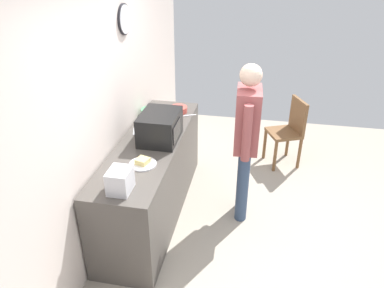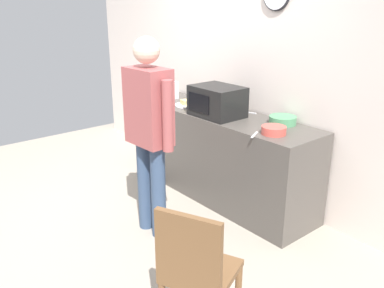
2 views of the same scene
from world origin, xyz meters
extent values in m
plane|color=#9E9384|center=(0.00, 0.00, 0.00)|extent=(6.00, 6.00, 0.00)
cube|color=silver|center=(0.00, 1.60, 1.30)|extent=(5.40, 0.10, 2.60)
cube|color=#4C4742|center=(0.20, 1.22, 0.46)|extent=(2.22, 0.62, 0.92)
cube|color=black|center=(0.24, 1.12, 1.07)|extent=(0.50, 0.38, 0.30)
cube|color=black|center=(0.18, 0.93, 1.07)|extent=(0.30, 0.01, 0.18)
cylinder|color=white|center=(-0.28, 1.15, 0.93)|extent=(0.26, 0.26, 0.01)
cube|color=#D5C071|center=(-0.28, 1.15, 0.96)|extent=(0.14, 0.14, 0.05)
cylinder|color=#4C8E60|center=(0.84, 1.40, 0.96)|extent=(0.25, 0.25, 0.08)
cylinder|color=#C64C42|center=(0.98, 1.10, 0.96)|extent=(0.22, 0.22, 0.07)
cube|color=silver|center=(-0.72, 1.20, 1.02)|extent=(0.22, 0.18, 0.20)
cube|color=silver|center=(0.36, 1.46, 0.93)|extent=(0.17, 0.07, 0.01)
cube|color=silver|center=(0.90, 0.94, 0.93)|extent=(0.09, 0.16, 0.01)
cylinder|color=#334765|center=(0.45, 0.24, 0.43)|extent=(0.13, 0.13, 0.86)
cylinder|color=#334765|center=(0.25, 0.23, 0.43)|extent=(0.13, 0.13, 0.86)
cube|color=#9E4C4C|center=(0.35, 0.23, 1.18)|extent=(0.41, 0.26, 0.65)
cylinder|color=#9E4C4C|center=(0.60, 0.24, 1.15)|extent=(0.09, 0.09, 0.58)
cylinder|color=#9E4C4C|center=(0.10, 0.22, 1.15)|extent=(0.09, 0.09, 0.58)
sphere|color=beige|center=(0.35, 0.23, 1.64)|extent=(0.22, 0.22, 0.22)
cylinder|color=brown|center=(1.33, -0.14, 0.23)|extent=(0.04, 0.04, 0.45)
cube|color=brown|center=(1.57, -0.23, 0.47)|extent=(0.53, 0.53, 0.04)
cube|color=brown|center=(1.64, -0.40, 0.71)|extent=(0.38, 0.20, 0.45)
camera|label=1|loc=(-3.08, 0.14, 2.73)|focal=34.51mm
camera|label=2|loc=(3.14, -1.61, 2.02)|focal=38.33mm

